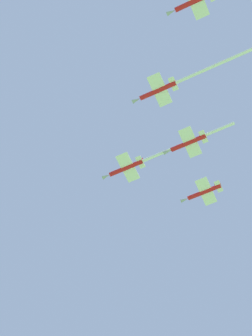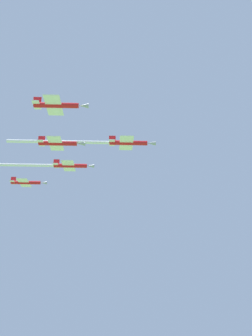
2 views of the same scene
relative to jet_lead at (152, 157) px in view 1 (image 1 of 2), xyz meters
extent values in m
cylinder|color=red|center=(6.25, -5.03, -0.01)|extent=(8.81, 7.43, 1.26)
cone|color=#9EA3AD|center=(11.15, -8.98, -0.01)|extent=(2.53, 2.37, 1.20)
cube|color=white|center=(5.81, -4.68, -0.06)|extent=(8.59, 9.42, 0.21)
cube|color=white|center=(2.74, -2.21, -0.01)|extent=(3.69, 4.03, 0.21)
cube|color=red|center=(2.81, -2.27, 1.02)|extent=(1.54, 1.29, 2.06)
cylinder|color=white|center=(-8.55, 6.88, -0.01)|extent=(22.14, 18.07, 0.88)
cylinder|color=red|center=(3.61, 19.44, -0.08)|extent=(8.81, 7.43, 1.26)
cone|color=#9EA3AD|center=(8.51, 15.50, -0.08)|extent=(2.53, 2.37, 1.20)
cube|color=white|center=(3.16, 19.80, -0.14)|extent=(8.59, 9.42, 0.21)
cube|color=white|center=(0.10, 22.27, -0.08)|extent=(3.69, 4.03, 0.21)
cube|color=red|center=(0.17, 22.21, 0.95)|extent=(1.54, 1.29, 2.06)
cylinder|color=white|center=(-13.36, 33.10, -0.08)|extent=(26.47, 21.55, 0.88)
cylinder|color=red|center=(-18.22, -7.68, 1.17)|extent=(8.81, 7.43, 1.26)
cone|color=#9EA3AD|center=(-13.32, -11.62, 1.17)|extent=(2.53, 2.37, 1.20)
cube|color=white|center=(-18.67, -7.32, 1.11)|extent=(8.59, 9.42, 0.21)
cube|color=white|center=(-21.73, -4.85, 1.17)|extent=(3.69, 4.03, 0.21)
cube|color=red|center=(-21.66, -4.91, 2.19)|extent=(1.54, 1.29, 2.06)
cylinder|color=red|center=(-8.66, 6.97, -0.46)|extent=(8.81, 7.43, 1.26)
cone|color=#9EA3AD|center=(-3.76, 3.03, -0.46)|extent=(2.53, 2.37, 1.20)
cube|color=white|center=(-9.11, 7.33, -0.51)|extent=(8.59, 9.42, 0.21)
cube|color=white|center=(-12.17, 9.80, -0.46)|extent=(3.69, 4.03, 0.21)
cube|color=red|center=(-12.10, 9.74, 0.57)|extent=(1.54, 1.29, 2.06)
cylinder|color=red|center=(0.96, 43.91, 0.12)|extent=(8.81, 7.43, 1.26)
cone|color=#9EA3AD|center=(5.86, 39.97, 0.12)|extent=(2.53, 2.37, 1.20)
cube|color=white|center=(0.52, 44.27, 0.06)|extent=(8.59, 9.42, 0.21)
camera|label=1|loc=(22.85, 61.57, -138.49)|focal=57.80mm
camera|label=2|loc=(-57.27, -77.13, -44.62)|focal=41.52mm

